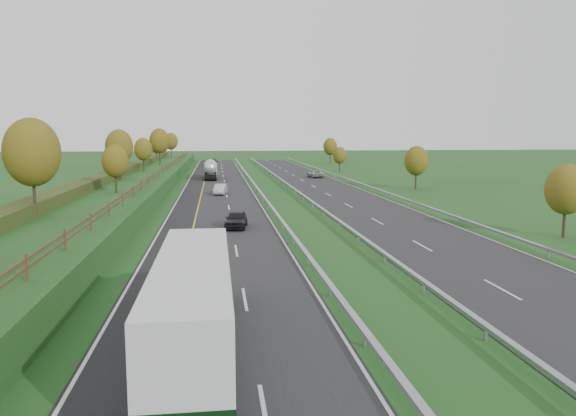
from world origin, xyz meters
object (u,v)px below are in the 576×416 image
(car_oncoming, at_px, (315,174))
(car_small_far, at_px, (214,161))
(box_lorry, at_px, (194,300))
(road_tanker, at_px, (211,169))
(car_silver_mid, at_px, (220,189))
(car_dark_near, at_px, (236,219))

(car_oncoming, bearing_deg, car_small_far, -72.25)
(box_lorry, xyz_separation_m, car_small_far, (0.11, 137.61, -1.65))
(road_tanker, distance_m, car_oncoming, 19.92)
(car_silver_mid, relative_size, car_small_far, 0.98)
(car_silver_mid, bearing_deg, box_lorry, -83.51)
(road_tanker, bearing_deg, car_oncoming, 1.15)
(car_dark_near, relative_size, car_oncoming, 0.89)
(box_lorry, bearing_deg, car_silver_mid, 88.63)
(road_tanker, distance_m, car_silver_mid, 27.46)
(car_silver_mid, height_order, car_oncoming, car_silver_mid)
(road_tanker, xyz_separation_m, car_dark_near, (2.79, -55.50, -1.05))
(car_dark_near, height_order, car_silver_mid, car_dark_near)
(car_dark_near, relative_size, car_small_far, 1.03)
(car_silver_mid, xyz_separation_m, car_oncoming, (18.29, 27.79, -0.00))
(box_lorry, xyz_separation_m, car_dark_near, (2.57, 29.44, -1.52))
(box_lorry, height_order, car_silver_mid, box_lorry)
(car_dark_near, xyz_separation_m, car_oncoming, (17.10, 55.91, -0.06))
(road_tanker, height_order, car_silver_mid, road_tanker)
(road_tanker, bearing_deg, car_silver_mid, -86.67)
(road_tanker, height_order, car_oncoming, road_tanker)
(car_small_far, xyz_separation_m, car_oncoming, (19.56, -52.26, 0.07))
(car_silver_mid, xyz_separation_m, car_small_far, (-1.27, 80.06, -0.07))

